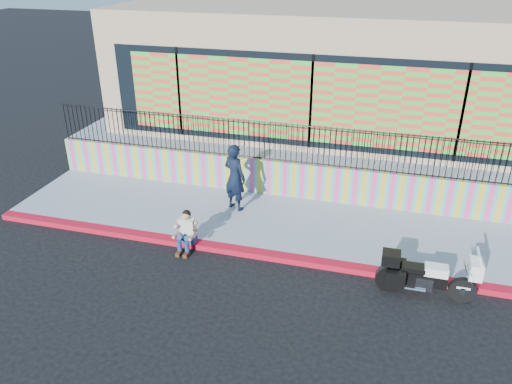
% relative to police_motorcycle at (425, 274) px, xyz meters
% --- Properties ---
extents(ground, '(90.00, 90.00, 0.00)m').
position_rel_police_motorcycle_xyz_m(ground, '(-3.44, 0.51, -0.55)').
color(ground, black).
rests_on(ground, ground).
extents(red_curb, '(16.00, 0.30, 0.15)m').
position_rel_police_motorcycle_xyz_m(red_curb, '(-3.44, 0.51, -0.48)').
color(red_curb, '#B20C25').
rests_on(red_curb, ground).
extents(sidewalk, '(16.00, 3.00, 0.15)m').
position_rel_police_motorcycle_xyz_m(sidewalk, '(-3.44, 2.16, -0.48)').
color(sidewalk, '#8D94A9').
rests_on(sidewalk, ground).
extents(mural_wall, '(16.00, 0.20, 1.10)m').
position_rel_police_motorcycle_xyz_m(mural_wall, '(-3.44, 3.76, 0.15)').
color(mural_wall, '#E63C83').
rests_on(mural_wall, sidewalk).
extents(metal_fence, '(15.80, 0.04, 1.20)m').
position_rel_police_motorcycle_xyz_m(metal_fence, '(-3.44, 3.76, 1.30)').
color(metal_fence, black).
rests_on(metal_fence, mural_wall).
extents(elevated_platform, '(16.00, 10.00, 1.25)m').
position_rel_police_motorcycle_xyz_m(elevated_platform, '(-3.44, 8.86, 0.07)').
color(elevated_platform, '#8D94A9').
rests_on(elevated_platform, ground).
extents(storefront_building, '(14.00, 8.06, 4.00)m').
position_rel_police_motorcycle_xyz_m(storefront_building, '(-3.44, 8.64, 2.70)').
color(storefront_building, tan).
rests_on(storefront_building, elevated_platform).
extents(police_motorcycle, '(2.12, 0.70, 1.32)m').
position_rel_police_motorcycle_xyz_m(police_motorcycle, '(0.00, 0.00, 0.00)').
color(police_motorcycle, black).
rests_on(police_motorcycle, ground).
extents(police_officer, '(0.85, 0.72, 1.97)m').
position_rel_police_motorcycle_xyz_m(police_officer, '(-5.18, 2.54, 0.58)').
color(police_officer, black).
rests_on(police_officer, sidewalk).
extents(seated_man, '(0.54, 0.71, 1.06)m').
position_rel_police_motorcycle_xyz_m(seated_man, '(-5.78, 0.30, -0.10)').
color(seated_man, navy).
rests_on(seated_man, ground).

